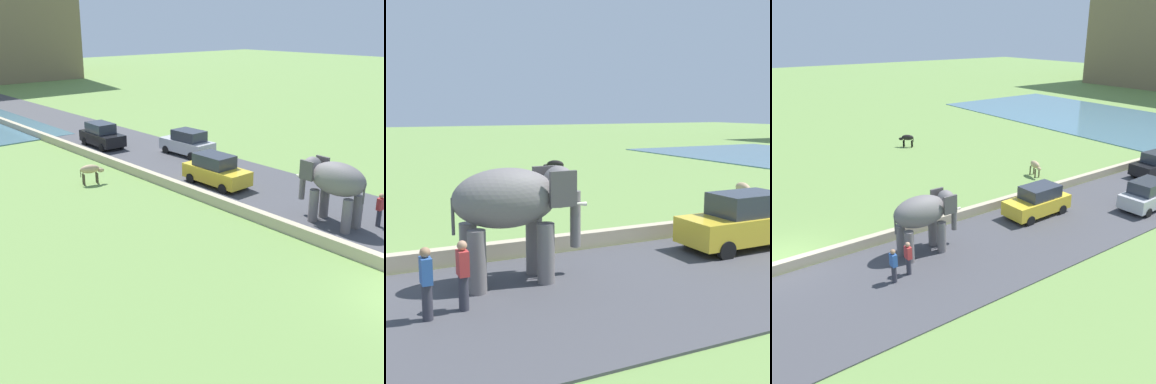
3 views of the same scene
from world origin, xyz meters
TOP-DOWN VIEW (x-y plane):
  - elephant at (3.43, 5.90)m, footprint 1.44×3.47m
  - person_beside_elephant at (4.95, 3.41)m, footprint 0.36×0.22m
  - person_trailing at (4.75, 4.22)m, footprint 0.36×0.22m
  - car_yellow at (3.42, 13.44)m, footprint 1.84×4.02m
  - cow_black at (-14.59, 14.86)m, footprint 1.20×1.23m
  - cow_tan at (-1.73, 18.39)m, footprint 1.42×0.73m

SIDE VIEW (x-z plane):
  - cow_black at x=-14.59m, z-range 0.26..1.41m
  - cow_tan at x=-1.73m, z-range 0.26..1.41m
  - person_beside_elephant at x=4.95m, z-range 0.06..1.69m
  - person_trailing at x=4.75m, z-range 0.06..1.69m
  - car_yellow at x=3.42m, z-range 0.00..1.80m
  - elephant at x=3.43m, z-range 0.54..3.53m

